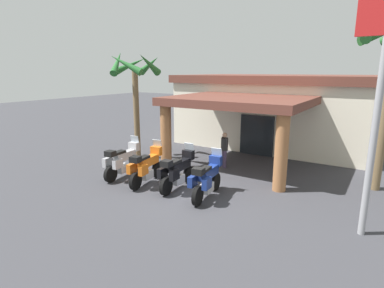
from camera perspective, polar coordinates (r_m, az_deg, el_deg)
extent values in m
plane|color=#38383D|center=(11.81, -0.12, -8.42)|extent=(80.00, 80.00, 0.00)
cube|color=silver|center=(19.89, 15.37, 5.42)|extent=(10.89, 7.01, 3.66)
cube|color=#1E2328|center=(16.78, 11.66, 1.56)|extent=(1.80, 0.14, 2.10)
cube|color=brown|center=(14.33, 8.59, 7.77)|extent=(6.13, 4.97, 0.35)
cylinder|color=#9E663D|center=(14.16, -4.75, 1.23)|extent=(0.49, 0.49, 2.86)
cylinder|color=#9E663D|center=(11.83, 15.89, -1.61)|extent=(0.49, 0.49, 2.86)
cube|color=brown|center=(19.74, 15.73, 11.32)|extent=(11.30, 7.42, 0.44)
cylinder|color=black|center=(14.06, -10.31, -3.65)|extent=(0.20, 0.67, 0.66)
cylinder|color=black|center=(12.95, -14.56, -5.35)|extent=(0.20, 0.67, 0.66)
cube|color=silver|center=(13.46, -12.42, -4.33)|extent=(0.37, 0.59, 0.32)
cube|color=#B2B2B7|center=(13.43, -12.12, -2.09)|extent=(0.41, 1.17, 0.34)
cube|color=black|center=(13.12, -13.14, -1.51)|extent=(0.34, 0.62, 0.10)
cube|color=#B2B2B7|center=(13.83, -10.50, -0.42)|extent=(0.46, 0.28, 0.36)
cube|color=#B2BCC6|center=(13.83, -10.34, 0.78)|extent=(0.41, 0.16, 0.36)
cube|color=#B2B2B7|center=(13.10, -15.07, -3.19)|extent=(0.22, 0.46, 0.36)
cube|color=#B2B2B7|center=(12.76, -13.36, -3.53)|extent=(0.22, 0.46, 0.36)
cube|color=black|center=(12.75, -14.63, -1.70)|extent=(0.39, 0.35, 0.22)
cylinder|color=black|center=(13.17, -6.37, -4.67)|extent=(0.24, 0.67, 0.66)
cylinder|color=black|center=(11.95, -10.22, -6.69)|extent=(0.24, 0.67, 0.66)
cube|color=silver|center=(12.52, -8.26, -5.49)|extent=(0.40, 0.60, 0.32)
cube|color=orange|center=(12.49, -7.97, -3.08)|extent=(0.48, 1.18, 0.34)
cube|color=black|center=(12.15, -8.89, -2.49)|extent=(0.37, 0.64, 0.10)
cube|color=orange|center=(12.93, -6.51, -1.23)|extent=(0.47, 0.31, 0.36)
cube|color=#B2BCC6|center=(12.93, -6.36, 0.05)|extent=(0.41, 0.18, 0.36)
cube|color=orange|center=(12.07, -10.91, -4.36)|extent=(0.25, 0.46, 0.36)
cube|color=orange|center=(11.79, -8.84, -4.70)|extent=(0.25, 0.46, 0.36)
cube|color=black|center=(11.73, -10.24, -2.75)|extent=(0.41, 0.37, 0.22)
cylinder|color=black|center=(12.52, -0.63, -5.54)|extent=(0.18, 0.67, 0.66)
cylinder|color=black|center=(11.30, -4.73, -7.69)|extent=(0.18, 0.67, 0.66)
cube|color=silver|center=(11.87, -2.64, -6.42)|extent=(0.35, 0.58, 0.32)
cube|color=black|center=(11.83, -2.26, -3.88)|extent=(0.36, 1.16, 0.34)
cube|color=black|center=(11.48, -3.22, -3.27)|extent=(0.31, 0.61, 0.10)
cube|color=black|center=(12.26, -0.68, -1.94)|extent=(0.45, 0.26, 0.36)
cube|color=#B2BCC6|center=(12.26, -0.49, -0.59)|extent=(0.41, 0.14, 0.36)
cube|color=black|center=(11.41, -5.41, -5.20)|extent=(0.20, 0.45, 0.36)
cube|color=black|center=(11.13, -3.22, -5.64)|extent=(0.20, 0.45, 0.36)
cube|color=black|center=(11.07, -4.66, -3.55)|extent=(0.38, 0.34, 0.22)
cylinder|color=black|center=(11.77, 4.29, -6.82)|extent=(0.22, 0.67, 0.66)
cylinder|color=black|center=(10.45, 1.02, -9.43)|extent=(0.22, 0.67, 0.66)
cube|color=silver|center=(11.07, 2.71, -7.90)|extent=(0.39, 0.60, 0.32)
cube|color=navy|center=(11.02, 3.05, -5.17)|extent=(0.44, 1.18, 0.34)
cube|color=black|center=(10.65, 2.31, -4.58)|extent=(0.35, 0.63, 0.10)
cube|color=navy|center=(11.50, 4.32, -3.00)|extent=(0.47, 0.29, 0.36)
cube|color=#B2BCC6|center=(11.50, 4.50, -1.56)|extent=(0.41, 0.17, 0.36)
cube|color=navy|center=(10.52, 0.10, -6.75)|extent=(0.23, 0.46, 0.36)
cube|color=navy|center=(10.32, 2.71, -7.18)|extent=(0.23, 0.46, 0.36)
cube|color=black|center=(10.20, 1.16, -4.97)|extent=(0.40, 0.36, 0.22)
cylinder|color=#3F334C|center=(14.55, 5.71, -2.61)|extent=(0.14, 0.14, 0.81)
cylinder|color=#3F334C|center=(14.40, 6.01, -2.80)|extent=(0.14, 0.14, 0.81)
cylinder|color=#262626|center=(14.30, 5.93, -0.03)|extent=(0.32, 0.32, 0.57)
cylinder|color=#262626|center=(14.49, 5.56, 0.27)|extent=(0.09, 0.09, 0.55)
cylinder|color=#262626|center=(14.10, 6.30, -0.11)|extent=(0.09, 0.09, 0.55)
sphere|color=tan|center=(14.21, 5.97, 1.65)|extent=(0.22, 0.22, 0.22)
cylinder|color=brown|center=(13.16, 31.54, 4.23)|extent=(0.34, 0.34, 5.48)
cone|color=#236028|center=(13.80, 31.12, 16.70)|extent=(1.53, 1.26, 0.83)
cone|color=#236028|center=(13.19, 29.48, 17.20)|extent=(0.37, 1.64, 0.87)
cylinder|color=brown|center=(15.84, -10.04, 5.21)|extent=(0.28, 0.28, 4.42)
cone|color=#236028|center=(15.23, -7.78, 14.22)|extent=(0.59, 1.67, 1.10)
cone|color=#236028|center=(16.13, -7.75, 14.04)|extent=(1.70, 0.82, 1.01)
cone|color=#236028|center=(16.51, -11.14, 13.88)|extent=(1.19, 1.61, 0.99)
cone|color=#236028|center=(15.92, -13.42, 14.19)|extent=(1.08, 1.52, 1.30)
cone|color=#236028|center=(14.97, -11.94, 14.03)|extent=(1.69, 0.80, 1.06)
cylinder|color=#99999E|center=(9.23, 30.03, 0.38)|extent=(0.18, 0.18, 5.16)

